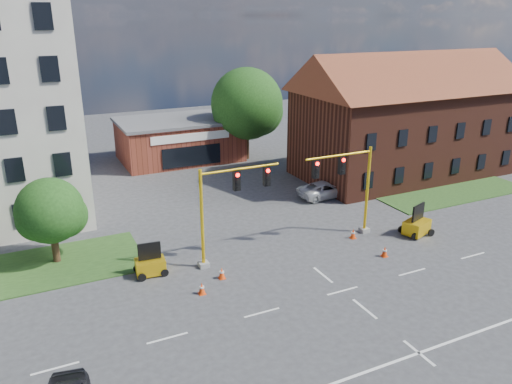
% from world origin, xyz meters
% --- Properties ---
extents(ground, '(120.00, 120.00, 0.00)m').
position_xyz_m(ground, '(0.00, 0.00, 0.00)').
color(ground, '#3A3A3D').
rests_on(ground, ground).
extents(grass_verge_ne, '(14.00, 4.00, 0.08)m').
position_xyz_m(grass_verge_ne, '(18.00, 9.00, 0.04)').
color(grass_verge_ne, '#27491B').
rests_on(grass_verge_ne, ground).
extents(lane_markings, '(60.00, 36.00, 0.01)m').
position_xyz_m(lane_markings, '(0.00, -3.00, 0.01)').
color(lane_markings, white).
rests_on(lane_markings, ground).
extents(brick_shop, '(12.40, 8.40, 4.30)m').
position_xyz_m(brick_shop, '(0.00, 29.98, 2.16)').
color(brick_shop, maroon).
rests_on(brick_shop, ground).
extents(townhouse_row, '(21.00, 11.00, 11.50)m').
position_xyz_m(townhouse_row, '(18.00, 16.00, 5.93)').
color(townhouse_row, '#542519').
rests_on(townhouse_row, ground).
extents(tree_large, '(7.80, 7.43, 9.56)m').
position_xyz_m(tree_large, '(6.88, 27.08, 5.60)').
color(tree_large, '#3A2415').
rests_on(tree_large, ground).
extents(tree_nw_front, '(4.19, 3.99, 5.43)m').
position_xyz_m(tree_nw_front, '(-13.80, 10.58, 3.28)').
color(tree_nw_front, '#3A2415').
rests_on(tree_nw_front, ground).
extents(signal_mast_west, '(5.30, 0.60, 6.20)m').
position_xyz_m(signal_mast_west, '(-4.36, 6.00, 3.92)').
color(signal_mast_west, gray).
rests_on(signal_mast_west, ground).
extents(signal_mast_east, '(5.30, 0.60, 6.20)m').
position_xyz_m(signal_mast_east, '(4.36, 6.00, 3.92)').
color(signal_mast_east, gray).
rests_on(signal_mast_east, ground).
extents(trailer_west, '(1.81, 1.30, 1.94)m').
position_xyz_m(trailer_west, '(-9.14, 6.47, 0.61)').
color(trailer_west, yellow).
rests_on(trailer_west, ground).
extents(trailer_east, '(2.19, 1.82, 2.14)m').
position_xyz_m(trailer_east, '(9.02, 4.11, 0.67)').
color(trailer_east, yellow).
rests_on(trailer_east, ground).
extents(cone_a, '(0.40, 0.40, 0.70)m').
position_xyz_m(cone_a, '(-7.16, 3.07, 0.34)').
color(cone_a, '#FF450D').
rests_on(cone_a, ground).
extents(cone_b, '(0.40, 0.40, 0.70)m').
position_xyz_m(cone_b, '(-5.54, 4.19, 0.34)').
color(cone_b, '#FF450D').
rests_on(cone_b, ground).
extents(cone_c, '(0.40, 0.40, 0.70)m').
position_xyz_m(cone_c, '(4.82, 2.35, 0.34)').
color(cone_c, '#FF450D').
rests_on(cone_c, ground).
extents(cone_d, '(0.40, 0.40, 0.70)m').
position_xyz_m(cone_d, '(4.66, 5.48, 0.34)').
color(cone_d, '#FF450D').
rests_on(cone_d, ground).
extents(pickup_white, '(4.83, 2.35, 1.32)m').
position_xyz_m(pickup_white, '(7.47, 13.31, 0.66)').
color(pickup_white, white).
rests_on(pickup_white, ground).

